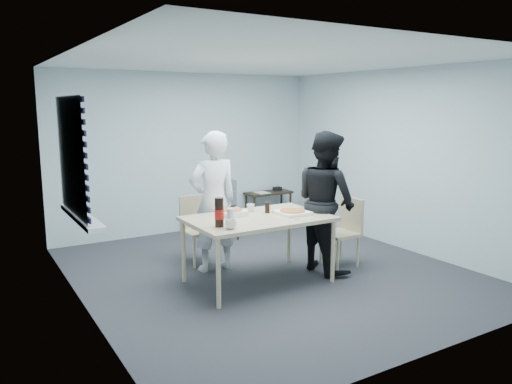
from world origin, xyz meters
TOP-DOWN VIEW (x-y plane):
  - room at (-2.20, 0.40)m, footprint 5.00×5.00m
  - dining_table at (-0.31, -0.25)m, footprint 1.63×1.03m
  - chair_far at (-0.58, 0.86)m, footprint 0.42×0.42m
  - chair_right at (1.01, -0.27)m, footprint 0.42×0.42m
  - person_white at (-0.55, 0.43)m, footprint 0.65×0.42m
  - person_black at (0.66, -0.29)m, footprint 0.47×0.86m
  - side_table at (1.44, 2.28)m, footprint 0.84×0.37m
  - stool at (0.26, 1.66)m, footprint 0.36×0.36m
  - backpack at (0.26, 1.65)m, footprint 0.31×0.23m
  - pizza_box_a at (-0.53, -0.02)m, footprint 0.30×0.30m
  - pizza_box_b at (0.12, -0.34)m, footprint 0.36×0.36m
  - mug_a at (-0.85, -0.59)m, footprint 0.17×0.17m
  - mug_b at (-0.24, 0.05)m, footprint 0.10×0.10m
  - cola_glass at (-0.10, -0.12)m, footprint 0.06×0.06m
  - soda_bottle at (-0.91, -0.45)m, footprint 0.10×0.10m
  - plastic_cups at (-0.78, -0.45)m, footprint 0.10×0.10m
  - rubber_band at (-0.00, -0.60)m, footprint 0.07×0.07m
  - papers at (1.29, 2.26)m, footprint 0.28×0.33m
  - black_box at (1.66, 2.33)m, footprint 0.17×0.14m

SIDE VIEW (x-z plane):
  - stool at x=0.26m, z-range 0.14..0.64m
  - side_table at x=1.44m, z-range 0.20..0.75m
  - chair_far at x=-0.58m, z-range 0.07..0.96m
  - chair_right at x=1.01m, z-range 0.07..0.96m
  - papers at x=1.29m, z-range 0.56..0.56m
  - black_box at x=1.66m, z-range 0.56..0.62m
  - backpack at x=0.26m, z-range 0.50..0.93m
  - dining_table at x=-0.31m, z-range 0.34..1.13m
  - rubber_band at x=0.00m, z-range 0.79..0.80m
  - pizza_box_b at x=0.12m, z-range 0.79..0.84m
  - pizza_box_a at x=-0.53m, z-range 0.79..0.87m
  - mug_b at x=-0.24m, z-range 0.79..0.89m
  - mug_a at x=-0.85m, z-range 0.79..0.89m
  - cola_glass at x=-0.10m, z-range 0.79..0.93m
  - person_white at x=-0.55m, z-range 0.00..1.77m
  - person_black at x=0.66m, z-range 0.00..1.77m
  - plastic_cups at x=-0.78m, z-range 0.79..0.98m
  - soda_bottle at x=-0.91m, z-range 0.79..1.11m
  - room at x=-2.20m, z-range -1.06..3.94m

